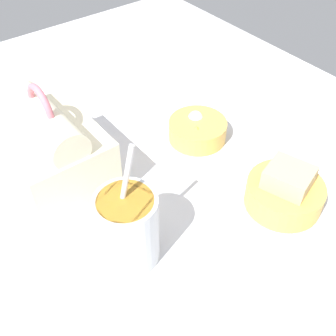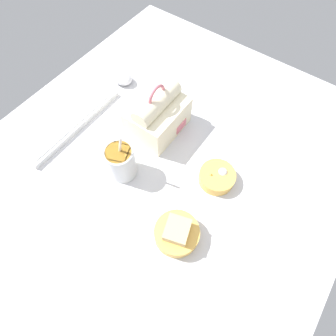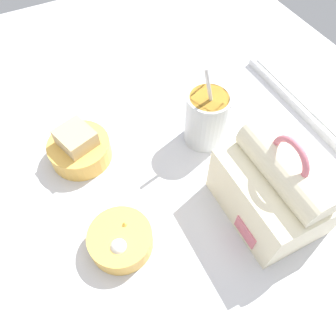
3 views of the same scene
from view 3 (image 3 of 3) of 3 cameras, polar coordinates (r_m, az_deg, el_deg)
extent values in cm
cube|color=silver|center=(65.73, 1.77, 0.35)|extent=(140.00, 110.00, 2.00)
cube|color=silver|center=(82.20, 24.77, 10.52)|extent=(37.89, 11.82, 1.80)
cube|color=white|center=(81.54, 25.03, 11.03)|extent=(34.86, 9.69, 0.30)
cube|color=#EFE5C1|center=(57.75, 17.65, -4.14)|extent=(18.21, 13.91, 10.68)
cylinder|color=#EFE5C1|center=(52.16, 19.56, -0.26)|extent=(17.30, 5.88, 5.88)
cube|color=#DB707F|center=(55.93, 13.27, -10.83)|extent=(5.10, 0.30, 3.20)
torus|color=#DB707F|center=(50.12, 20.40, 1.43)|extent=(7.37, 1.00, 7.37)
cylinder|color=silver|center=(65.15, 6.73, 8.54)|extent=(8.39, 8.39, 11.30)
cylinder|color=#C6892D|center=(61.37, 7.22, 11.94)|extent=(7.39, 7.39, 0.60)
cylinder|color=silver|center=(59.79, 7.34, 12.49)|extent=(0.70, 3.82, 12.78)
cylinder|color=#EAB24C|center=(66.40, -15.04, 3.04)|extent=(11.96, 11.96, 4.27)
cube|color=tan|center=(64.62, -15.49, 4.30)|extent=(8.10, 7.72, 5.97)
cylinder|color=#EAB24C|center=(55.69, -8.24, -12.29)|extent=(10.63, 10.63, 3.72)
ellipsoid|color=white|center=(53.99, -8.54, -13.59)|extent=(2.89, 2.89, 3.40)
cone|color=#EFBC47|center=(55.38, -7.46, -10.14)|extent=(4.80, 4.80, 3.16)
sphere|color=#4C5623|center=(55.43, -11.28, -13.85)|extent=(1.28, 1.28, 1.28)
sphere|color=#4C5623|center=(55.26, -10.50, -14.00)|extent=(1.28, 1.28, 1.28)
sphere|color=#4C5623|center=(55.24, -9.73, -13.74)|extent=(1.28, 1.28, 1.28)
sphere|color=#4C5623|center=(55.38, -9.20, -13.17)|extent=(1.28, 1.28, 1.28)
camera|label=1|loc=(0.80, 10.44, 53.06)|focal=45.00mm
camera|label=2|loc=(0.61, -68.26, 56.19)|focal=28.00mm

